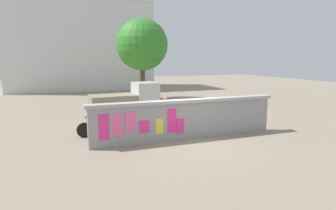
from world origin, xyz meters
TOP-DOWN VIEW (x-y plane):
  - ground at (0.00, 8.00)m, footprint 60.00×60.00m
  - poster_wall at (-0.01, -0.00)m, footprint 7.75×0.42m
  - auto_rickshaw_truck at (-1.23, 4.98)m, footprint 3.67×1.68m
  - motorcycle at (-3.11, 1.47)m, footprint 1.88×0.63m
  - bicycle_near at (2.61, 1.69)m, footprint 1.71×0.44m
  - person_walking at (-0.59, 0.82)m, footprint 0.47×0.47m
  - tree_roadside at (1.31, 11.13)m, footprint 3.91×3.91m
  - building_background at (-2.50, 21.24)m, footprint 14.29×6.36m

SIDE VIEW (x-z plane):
  - ground at x=0.00m, z-range 0.00..0.00m
  - bicycle_near at x=2.61m, z-range -0.11..0.84m
  - motorcycle at x=-3.11m, z-range 0.03..0.90m
  - poster_wall at x=-0.01m, z-range 0.02..1.60m
  - auto_rickshaw_truck at x=-1.23m, z-range -0.02..1.83m
  - person_walking at x=-0.59m, z-range 0.18..1.80m
  - tree_roadside at x=1.31m, z-range 1.10..7.24m
  - building_background at x=-2.50m, z-range 0.02..9.30m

